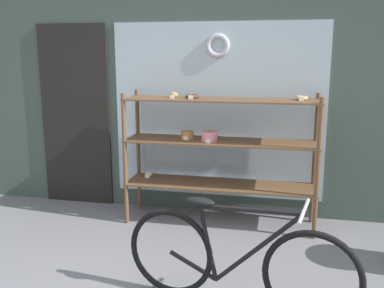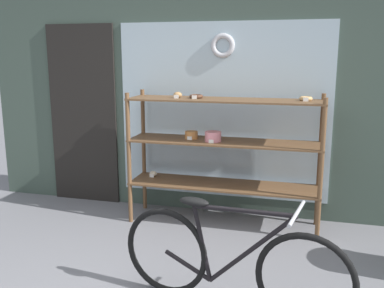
# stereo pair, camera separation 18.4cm
# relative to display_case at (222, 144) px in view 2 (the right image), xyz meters

# --- Properties ---
(storefront_facade) EXTENTS (5.23, 0.13, 3.37)m
(storefront_facade) POSITION_rel_display_case_xyz_m (-0.31, 0.37, 0.78)
(storefront_facade) COLOR #3D4C42
(storefront_facade) RESTS_ON ground_plane
(display_case) EXTENTS (1.97, 0.47, 1.38)m
(display_case) POSITION_rel_display_case_xyz_m (0.00, 0.00, 0.00)
(display_case) COLOR brown
(display_case) RESTS_ON ground_plane
(bicycle) EXTENTS (1.66, 0.47, 0.80)m
(bicycle) POSITION_rel_display_case_xyz_m (0.35, -1.52, -0.50)
(bicycle) COLOR black
(bicycle) RESTS_ON ground_plane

